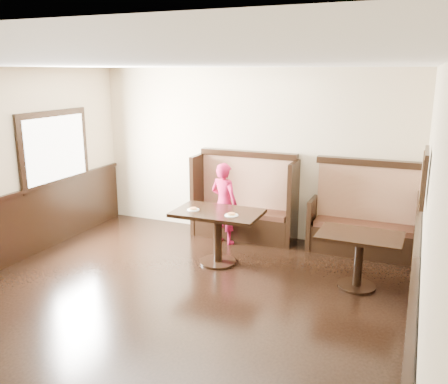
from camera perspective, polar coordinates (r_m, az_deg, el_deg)
The scene contains 9 objects.
ground at distance 5.47m, azimuth -10.07°, elevation -15.96°, with size 7.00×7.00×0.00m, color black.
room_shell at distance 5.54m, azimuth -11.41°, elevation -7.93°, with size 7.00×7.00×7.00m.
booth_main at distance 8.01m, azimuth 2.55°, elevation -1.73°, with size 1.75×0.72×1.45m.
booth_neighbor at distance 7.60m, azimuth 16.49°, elevation -3.57°, with size 1.65×0.72×1.45m.
table_main at distance 6.85m, azimuth -0.76°, elevation -3.81°, with size 1.25×0.79×0.79m.
table_neighbor at distance 6.35m, azimuth 15.96°, elevation -6.48°, with size 1.06×0.71×0.73m.
child at distance 7.65m, azimuth 0.02°, elevation -1.37°, with size 0.49×0.32×1.34m, color #A7113C.
pizza_plate_left at distance 6.86m, azimuth -3.73°, elevation -2.08°, with size 0.18×0.18×0.03m.
pizza_plate_right at distance 6.59m, azimuth 0.90°, elevation -2.75°, with size 0.19×0.19×0.04m.
Camera 1 is at (2.65, -3.93, 2.74)m, focal length 38.00 mm.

